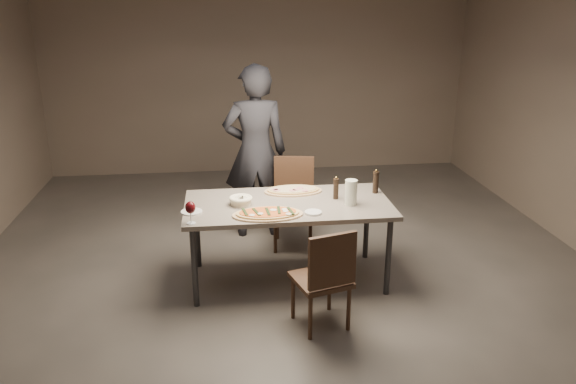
{
  "coord_description": "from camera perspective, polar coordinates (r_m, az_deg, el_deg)",
  "views": [
    {
      "loc": [
        -0.56,
        -4.58,
        2.46
      ],
      "look_at": [
        0.0,
        0.0,
        0.85
      ],
      "focal_mm": 35.0,
      "sensor_mm": 36.0,
      "label": 1
    }
  ],
  "objects": [
    {
      "name": "pepper_mill_left",
      "position": [
        5.19,
        8.9,
        1.04
      ],
      "size": [
        0.06,
        0.06,
        0.23
      ],
      "rotation": [
        0.0,
        0.0,
        -0.37
      ],
      "color": "black",
      "rests_on": "dining_table"
    },
    {
      "name": "chair_near",
      "position": [
        4.29,
        3.85,
        -8.38
      ],
      "size": [
        0.49,
        0.49,
        0.84
      ],
      "rotation": [
        0.0,
        0.0,
        0.28
      ],
      "color": "#3E271A",
      "rests_on": "ground"
    },
    {
      "name": "room",
      "position": [
        4.73,
        0.0,
        6.3
      ],
      "size": [
        7.0,
        7.0,
        7.0
      ],
      "color": "#5B544E",
      "rests_on": "ground"
    },
    {
      "name": "bread_basket",
      "position": [
        4.88,
        -4.82,
        -0.8
      ],
      "size": [
        0.2,
        0.2,
        0.07
      ],
      "rotation": [
        0.0,
        0.0,
        -0.03
      ],
      "color": "#F1E7C3",
      "rests_on": "dining_table"
    },
    {
      "name": "ham_pizza",
      "position": [
        5.18,
        0.52,
        0.17
      ],
      "size": [
        0.54,
        0.3,
        0.04
      ],
      "rotation": [
        0.0,
        0.0,
        -0.15
      ],
      "color": "tan",
      "rests_on": "dining_table"
    },
    {
      "name": "pepper_mill_right",
      "position": [
        5.0,
        4.89,
        0.38
      ],
      "size": [
        0.05,
        0.05,
        0.21
      ],
      "rotation": [
        0.0,
        0.0,
        0.2
      ],
      "color": "black",
      "rests_on": "dining_table"
    },
    {
      "name": "zucchini_pizza",
      "position": [
        4.63,
        -2.04,
        -2.21
      ],
      "size": [
        0.59,
        0.32,
        0.05
      ],
      "rotation": [
        0.0,
        0.0,
        -0.33
      ],
      "color": "tan",
      "rests_on": "dining_table"
    },
    {
      "name": "diner",
      "position": [
        5.89,
        -3.34,
        4.05
      ],
      "size": [
        0.68,
        0.46,
        1.84
      ],
      "primitive_type": "imported",
      "rotation": [
        0.0,
        0.0,
        3.17
      ],
      "color": "black",
      "rests_on": "ground"
    },
    {
      "name": "carafe",
      "position": [
        4.87,
        6.42,
        -0.04
      ],
      "size": [
        0.11,
        0.11,
        0.22
      ],
      "rotation": [
        0.0,
        0.0,
        -0.32
      ],
      "color": "silver",
      "rests_on": "dining_table"
    },
    {
      "name": "side_plate",
      "position": [
        4.77,
        -9.76,
        -1.98
      ],
      "size": [
        0.18,
        0.18,
        0.01
      ],
      "rotation": [
        0.0,
        0.0,
        0.26
      ],
      "color": "white",
      "rests_on": "dining_table"
    },
    {
      "name": "oil_dish",
      "position": [
        4.68,
        2.58,
        -2.08
      ],
      "size": [
        0.14,
        0.14,
        0.02
      ],
      "rotation": [
        0.0,
        0.0,
        -0.16
      ],
      "color": "white",
      "rests_on": "dining_table"
    },
    {
      "name": "chair_far",
      "position": [
        5.77,
        0.57,
        -0.5
      ],
      "size": [
        0.49,
        0.49,
        0.91
      ],
      "rotation": [
        0.0,
        0.0,
        2.99
      ],
      "color": "#3E271A",
      "rests_on": "ground"
    },
    {
      "name": "wine_glass",
      "position": [
        4.49,
        -9.89,
        -1.64
      ],
      "size": [
        0.08,
        0.08,
        0.19
      ],
      "rotation": [
        0.0,
        0.0,
        -0.09
      ],
      "color": "silver",
      "rests_on": "dining_table"
    },
    {
      "name": "dining_table",
      "position": [
        4.94,
        0.0,
        -1.72
      ],
      "size": [
        1.8,
        0.9,
        0.75
      ],
      "color": "gray",
      "rests_on": "ground"
    }
  ]
}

